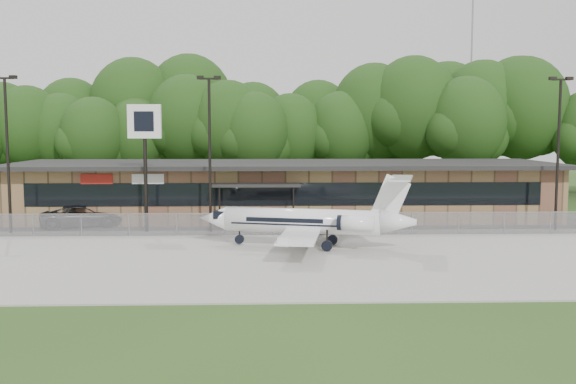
{
  "coord_description": "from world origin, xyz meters",
  "views": [
    {
      "loc": [
        -1.21,
        -25.38,
        6.76
      ],
      "look_at": [
        -0.04,
        12.0,
        3.13
      ],
      "focal_mm": 40.0,
      "sensor_mm": 36.0,
      "label": 1
    }
  ],
  "objects_px": {
    "suv": "(83,216)",
    "pole_sign": "(145,135)",
    "business_jet": "(310,222)",
    "terminal": "(284,189)"
  },
  "relations": [
    {
      "from": "suv",
      "to": "pole_sign",
      "type": "height_order",
      "value": "pole_sign"
    },
    {
      "from": "business_jet",
      "to": "terminal",
      "type": "bearing_deg",
      "value": 109.57
    },
    {
      "from": "terminal",
      "to": "business_jet",
      "type": "bearing_deg",
      "value": -84.96
    },
    {
      "from": "business_jet",
      "to": "suv",
      "type": "relative_size",
      "value": 2.23
    },
    {
      "from": "terminal",
      "to": "pole_sign",
      "type": "height_order",
      "value": "pole_sign"
    },
    {
      "from": "pole_sign",
      "to": "terminal",
      "type": "bearing_deg",
      "value": 42.62
    },
    {
      "from": "pole_sign",
      "to": "suv",
      "type": "bearing_deg",
      "value": 158.95
    },
    {
      "from": "terminal",
      "to": "suv",
      "type": "bearing_deg",
      "value": -161.25
    },
    {
      "from": "business_jet",
      "to": "pole_sign",
      "type": "xyz_separation_m",
      "value": [
        -10.41,
        6.14,
        4.91
      ]
    },
    {
      "from": "business_jet",
      "to": "suv",
      "type": "distance_m",
      "value": 17.49
    }
  ]
}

